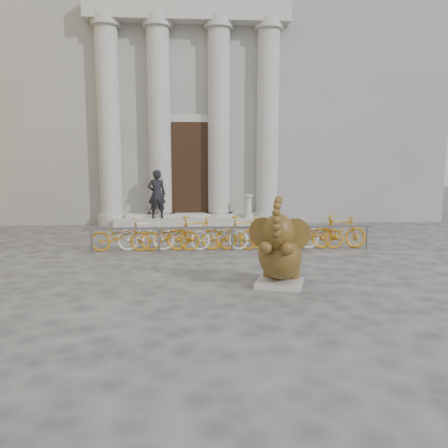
{
  "coord_description": "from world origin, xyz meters",
  "views": [
    {
      "loc": [
        0.16,
        -8.27,
        2.5
      ],
      "look_at": [
        0.86,
        1.9,
        1.1
      ],
      "focal_mm": 35.0,
      "sensor_mm": 36.0,
      "label": 1
    }
  ],
  "objects": [
    {
      "name": "pedestrian",
      "position": [
        -1.31,
        9.19,
        1.32
      ],
      "size": [
        0.76,
        0.55,
        1.92
      ],
      "primitive_type": "imported",
      "rotation": [
        0.0,
        0.0,
        3.27
      ],
      "color": "black",
      "rests_on": "entrance_steps"
    },
    {
      "name": "elephant_statue",
      "position": [
        1.91,
        0.42,
        0.68
      ],
      "size": [
        1.25,
        1.48,
        1.87
      ],
      "rotation": [
        0.0,
        0.0,
        -0.32
      ],
      "color": "#A8A59E",
      "rests_on": "ground"
    },
    {
      "name": "bike_rack",
      "position": [
        1.24,
        4.31,
        0.5
      ],
      "size": [
        8.35,
        0.53,
        1.0
      ],
      "color": "slate",
      "rests_on": "ground"
    },
    {
      "name": "entrance_steps",
      "position": [
        0.0,
        9.4,
        0.18
      ],
      "size": [
        6.0,
        1.2,
        0.36
      ],
      "primitive_type": "cube",
      "color": "#A8A59E",
      "rests_on": "ground"
    },
    {
      "name": "classical_building",
      "position": [
        0.0,
        14.93,
        5.98
      ],
      "size": [
        22.0,
        10.7,
        12.0
      ],
      "color": "gray",
      "rests_on": "ground"
    },
    {
      "name": "balustrade_post",
      "position": [
        2.33,
        9.1,
        0.79
      ],
      "size": [
        0.38,
        0.38,
        0.94
      ],
      "color": "#A8A59E",
      "rests_on": "entrance_steps"
    },
    {
      "name": "ground",
      "position": [
        0.0,
        0.0,
        0.0
      ],
      "size": [
        80.0,
        80.0,
        0.0
      ],
      "primitive_type": "plane",
      "color": "#474442",
      "rests_on": "ground"
    }
  ]
}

